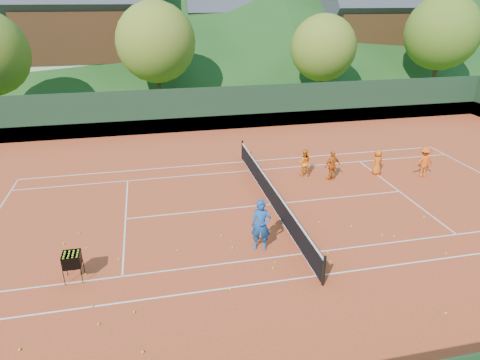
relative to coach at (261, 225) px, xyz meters
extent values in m
plane|color=#2E5019|center=(1.42, 3.44, -1.01)|extent=(400.00, 400.00, 0.00)
cube|color=#BF401F|center=(1.42, 3.44, -1.00)|extent=(40.00, 24.00, 0.02)
imported|color=#184D9C|center=(0.00, 0.00, 0.00)|extent=(0.83, 0.67, 1.98)
imported|color=orange|center=(3.99, 6.31, -0.26)|extent=(0.80, 0.68, 1.45)
imported|color=#CD5D12|center=(5.19, 5.49, -0.22)|extent=(0.96, 0.56, 1.53)
imported|color=orange|center=(7.80, 5.67, -0.32)|extent=(0.75, 0.59, 1.35)
imported|color=#ED5615|center=(9.96, 4.88, -0.17)|extent=(1.08, 0.65, 1.63)
sphere|color=#B9EB27|center=(-1.27, 1.17, -0.96)|extent=(0.07, 0.07, 0.07)
sphere|color=#B9EB27|center=(5.30, -0.33, -0.96)|extent=(0.07, 0.07, 0.07)
sphere|color=#B9EB27|center=(2.18, -1.41, -0.96)|extent=(0.07, 0.07, 0.07)
sphere|color=#B9EB27|center=(-3.03, 0.48, -0.96)|extent=(0.07, 0.07, 0.07)
sphere|color=#B9EB27|center=(0.09, -1.33, -0.96)|extent=(0.07, 0.07, 0.07)
sphere|color=#B9EB27|center=(4.88, -0.16, -0.96)|extent=(0.07, 0.07, 0.07)
sphere|color=#B9EB27|center=(-1.02, 0.21, -0.96)|extent=(0.07, 0.07, 0.07)
sphere|color=#B9EB27|center=(-6.19, -0.33, -0.96)|extent=(0.07, 0.07, 0.07)
sphere|color=#B9EB27|center=(-5.13, 0.35, -0.96)|extent=(0.07, 0.07, 0.07)
sphere|color=#B9EB27|center=(-5.81, -2.06, -0.96)|extent=(0.07, 0.07, 0.07)
sphere|color=#B9EB27|center=(6.51, -1.82, -0.96)|extent=(0.07, 0.07, 0.07)
sphere|color=#B9EB27|center=(-6.74, 2.55, -0.96)|extent=(0.07, 0.07, 0.07)
sphere|color=#B9EB27|center=(-4.34, -4.23, -0.96)|extent=(0.07, 0.07, 0.07)
sphere|color=#B9EB27|center=(4.44, -4.63, -0.96)|extent=(0.07, 0.07, 0.07)
sphere|color=#B9EB27|center=(2.31, -0.87, -0.96)|extent=(0.07, 0.07, 0.07)
sphere|color=#B9EB27|center=(7.40, 0.85, -0.96)|extent=(0.07, 0.07, 0.07)
sphere|color=#B9EB27|center=(-4.58, -2.60, -0.96)|extent=(0.07, 0.07, 0.07)
sphere|color=#B9EB27|center=(-7.21, 1.87, -0.96)|extent=(0.07, 0.07, 0.07)
sphere|color=#B9EB27|center=(0.25, -1.05, -0.96)|extent=(0.07, 0.07, 0.07)
sphere|color=#B9EB27|center=(-6.33, 1.36, -0.96)|extent=(0.07, 0.07, 0.07)
sphere|color=#B9EB27|center=(4.04, 0.78, -0.96)|extent=(0.07, 0.07, 0.07)
sphere|color=#B9EB27|center=(2.87, 1.38, -0.96)|extent=(0.07, 0.07, 0.07)
sphere|color=#B9EB27|center=(-7.54, -3.45, -0.96)|extent=(0.07, 0.07, 0.07)
sphere|color=#B9EB27|center=(-6.99, 0.64, -0.96)|extent=(0.07, 0.07, 0.07)
sphere|color=#B9EB27|center=(-1.57, -2.15, -0.96)|extent=(0.07, 0.07, 0.07)
sphere|color=#B9EB27|center=(-5.57, -2.89, -0.96)|extent=(0.07, 0.07, 0.07)
cube|color=white|center=(1.42, -2.05, -0.99)|extent=(23.77, 0.06, 0.00)
cube|color=white|center=(1.42, 8.92, -0.99)|extent=(23.77, 0.06, 0.00)
cube|color=white|center=(1.42, -0.68, -0.99)|extent=(23.77, 0.06, 0.00)
cube|color=white|center=(1.42, 7.55, -0.99)|extent=(23.77, 0.06, 0.00)
cube|color=white|center=(-4.98, 3.44, -0.99)|extent=(0.06, 8.23, 0.00)
cube|color=white|center=(7.82, 3.44, -0.99)|extent=(0.06, 8.23, 0.00)
cube|color=white|center=(1.42, 3.44, -0.99)|extent=(12.80, 0.06, 0.00)
cube|color=white|center=(1.42, 3.44, -0.99)|extent=(0.06, 10.97, 0.00)
cube|color=black|center=(1.42, 3.44, -0.54)|extent=(0.03, 11.97, 0.90)
cube|color=white|center=(1.42, 3.44, -0.07)|extent=(0.05, 11.97, 0.06)
cylinder|color=black|center=(1.42, -2.55, -0.44)|extent=(0.10, 0.10, 1.10)
cylinder|color=black|center=(1.42, 9.42, -0.44)|extent=(0.10, 0.10, 1.10)
cube|color=black|center=(1.42, 15.44, 0.51)|extent=(40.00, 0.05, 3.00)
cube|color=#1A5C25|center=(1.42, 15.44, -0.49)|extent=(40.40, 0.05, 1.00)
cylinder|color=black|center=(-6.78, -0.77, -0.71)|extent=(0.02, 0.02, 0.55)
cylinder|color=black|center=(-6.23, -0.77, -0.71)|extent=(0.02, 0.02, 0.55)
cylinder|color=black|center=(-6.78, -0.22, -0.71)|extent=(0.02, 0.02, 0.55)
cylinder|color=black|center=(-6.23, -0.22, -0.71)|extent=(0.02, 0.02, 0.55)
cube|color=black|center=(-6.50, -0.50, -0.44)|extent=(0.55, 0.55, 0.02)
cube|color=black|center=(-6.50, -0.77, -0.21)|extent=(0.55, 0.02, 0.45)
cube|color=black|center=(-6.50, -0.22, -0.21)|extent=(0.55, 0.02, 0.45)
cube|color=black|center=(-6.78, -0.50, -0.21)|extent=(0.02, 0.55, 0.45)
cube|color=black|center=(-6.23, -0.50, -0.21)|extent=(0.02, 0.55, 0.45)
sphere|color=#CCE526|center=(-6.71, -0.70, -0.02)|extent=(0.07, 0.07, 0.07)
sphere|color=#CCE526|center=(-6.71, -0.57, -0.02)|extent=(0.07, 0.07, 0.07)
sphere|color=#CCE526|center=(-6.71, -0.43, -0.02)|extent=(0.07, 0.07, 0.07)
sphere|color=#CCE526|center=(-6.71, -0.29, -0.02)|extent=(0.07, 0.07, 0.07)
sphere|color=#CCE526|center=(-6.57, -0.70, -0.02)|extent=(0.07, 0.07, 0.07)
sphere|color=#CCE526|center=(-6.57, -0.57, -0.02)|extent=(0.07, 0.07, 0.07)
sphere|color=#CCE526|center=(-6.57, -0.43, -0.02)|extent=(0.07, 0.07, 0.07)
sphere|color=#CCE526|center=(-6.57, -0.29, -0.02)|extent=(0.07, 0.07, 0.07)
sphere|color=#CCE526|center=(-6.43, -0.70, -0.02)|extent=(0.07, 0.07, 0.07)
sphere|color=#CCE526|center=(-6.43, -0.57, -0.02)|extent=(0.07, 0.07, 0.07)
sphere|color=#CCE526|center=(-6.43, -0.43, -0.02)|extent=(0.07, 0.07, 0.07)
sphere|color=#CCE526|center=(-6.43, -0.29, -0.02)|extent=(0.07, 0.07, 0.07)
sphere|color=#CCE526|center=(-6.30, -0.70, -0.02)|extent=(0.07, 0.07, 0.07)
sphere|color=#CCE526|center=(-6.30, -0.57, -0.02)|extent=(0.07, 0.07, 0.07)
sphere|color=#CCE526|center=(-6.30, -0.43, -0.02)|extent=(0.07, 0.07, 0.07)
sphere|color=#CCE526|center=(-6.30, -0.29, -0.02)|extent=(0.07, 0.07, 0.07)
cube|color=beige|center=(-8.58, 33.44, 0.43)|extent=(12.00, 9.00, 2.88)
cube|color=#391F0F|center=(-8.58, 33.44, 4.11)|extent=(12.24, 9.18, 4.48)
cube|color=#3F3F47|center=(-8.58, 33.44, 6.95)|extent=(13.80, 9.93, 9.93)
cube|color=beige|center=(7.42, 37.44, 0.25)|extent=(11.00, 8.00, 2.52)
cube|color=#36200E|center=(7.42, 37.44, 3.47)|extent=(11.22, 8.16, 3.92)
cube|color=#3F3F46|center=(7.42, 37.44, 6.03)|extent=(12.65, 8.82, 8.82)
cube|color=beige|center=(21.42, 33.44, 0.34)|extent=(10.00, 8.00, 2.70)
cube|color=#35200E|center=(21.42, 33.44, 3.79)|extent=(10.20, 8.16, 4.20)
cube|color=#3E3E45|center=(21.42, 33.44, 6.49)|extent=(11.50, 8.82, 8.82)
cylinder|color=#3F2919|center=(-2.58, 23.44, 0.43)|extent=(0.36, 0.36, 2.88)
sphere|color=#597A20|center=(-2.58, 23.44, 4.19)|extent=(6.40, 6.40, 6.40)
cylinder|color=#402719|center=(11.42, 22.44, 0.25)|extent=(0.36, 0.36, 2.52)
sphere|color=#567820|center=(11.42, 22.44, 3.54)|extent=(5.60, 5.60, 5.60)
cylinder|color=#402A19|center=(23.42, 23.44, 0.52)|extent=(0.36, 0.36, 3.06)
sphere|color=#416A1C|center=(23.42, 23.44, 4.52)|extent=(6.80, 6.80, 6.80)
camera|label=1|loc=(-3.66, -13.11, 7.69)|focal=32.00mm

